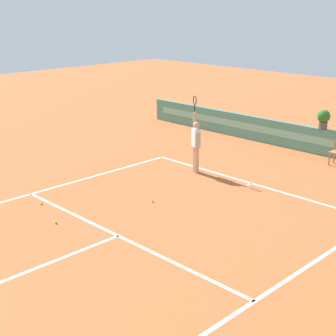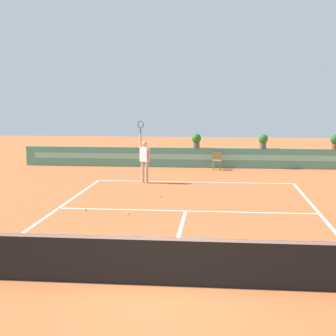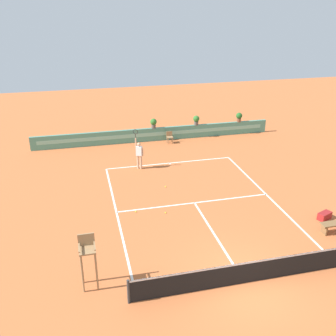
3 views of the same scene
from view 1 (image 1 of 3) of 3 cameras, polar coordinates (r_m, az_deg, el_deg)
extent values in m
plane|color=#BC6033|center=(12.60, -6.97, -8.07)|extent=(60.00, 60.00, 0.00)
cube|color=white|center=(16.55, 9.27, -1.69)|extent=(8.22, 0.10, 0.01)
cube|color=white|center=(12.82, -5.55, -7.52)|extent=(8.22, 0.10, 0.01)
cube|color=white|center=(15.78, -16.40, -3.20)|extent=(0.10, 11.89, 0.01)
cube|color=white|center=(10.02, 8.00, -15.46)|extent=(0.10, 11.89, 0.01)
cube|color=white|center=(16.47, 9.07, -1.77)|extent=(0.10, 0.20, 0.01)
cube|color=#4C8E7A|center=(20.09, 16.98, 2.73)|extent=(18.00, 0.20, 1.00)
cube|color=#7ABCA8|center=(19.99, 16.84, 2.82)|extent=(17.10, 0.01, 0.28)
cylinder|color=#99754C|center=(18.99, 17.48, 0.96)|extent=(0.05, 0.05, 0.45)
cylinder|color=#99754C|center=(19.29, 17.98, 1.17)|extent=(0.05, 0.05, 0.45)
cylinder|color=tan|center=(17.24, 3.22, 0.88)|extent=(0.14, 0.14, 0.90)
cylinder|color=tan|center=(17.42, 3.00, 1.07)|extent=(0.14, 0.14, 0.90)
cube|color=white|center=(17.13, 3.15, 3.38)|extent=(0.42, 0.36, 0.60)
sphere|color=tan|center=(17.03, 3.18, 4.78)|extent=(0.22, 0.22, 0.22)
cylinder|color=tan|center=(17.18, 2.96, 5.31)|extent=(0.09, 0.09, 0.55)
cylinder|color=black|center=(17.10, 2.98, 6.69)|extent=(0.04, 0.04, 0.24)
torus|color=#262626|center=(17.05, 2.99, 7.54)|extent=(0.29, 0.17, 0.31)
cylinder|color=tan|center=(16.94, 3.41, 3.03)|extent=(0.09, 0.09, 0.50)
sphere|color=#CCE033|center=(15.09, -13.90, -3.84)|extent=(0.07, 0.07, 0.07)
sphere|color=#CCE033|center=(13.74, -12.36, -5.93)|extent=(0.07, 0.07, 0.07)
sphere|color=#CCE033|center=(14.83, -1.75, -3.68)|extent=(0.07, 0.07, 0.07)
cylinder|color=#514C47|center=(20.00, 16.84, 4.57)|extent=(0.32, 0.32, 0.28)
sphere|color=#2D6B28|center=(19.92, 16.93, 5.53)|extent=(0.48, 0.48, 0.48)
camera|label=2|loc=(11.74, -87.83, -9.21)|focal=54.26mm
camera|label=3|loc=(18.04, -83.26, 16.87)|focal=41.08mm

